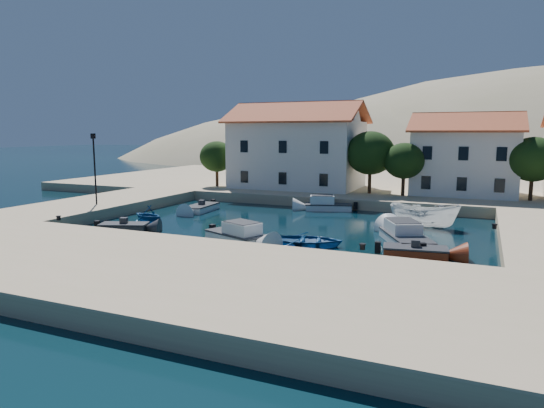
{
  "coord_description": "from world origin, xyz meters",
  "views": [
    {
      "loc": [
        13.74,
        -24.75,
        7.34
      ],
      "look_at": [
        -0.59,
        8.17,
        2.0
      ],
      "focal_mm": 32.0,
      "sensor_mm": 36.0,
      "label": 1
    }
  ],
  "objects_px": {
    "lamppost": "(94,162)",
    "cabin_cruiser_south": "(236,235)",
    "rowboat_south": "(306,246)",
    "cabin_cruiser_east": "(406,237)",
    "boat_east": "(424,227)",
    "building_left": "(298,144)",
    "building_mid": "(465,153)"
  },
  "relations": [
    {
      "from": "building_mid",
      "to": "cabin_cruiser_east",
      "type": "xyz_separation_m",
      "value": [
        -2.66,
        -21.38,
        -4.75
      ]
    },
    {
      "from": "building_left",
      "to": "boat_east",
      "type": "height_order",
      "value": "building_left"
    },
    {
      "from": "lamppost",
      "to": "cabin_cruiser_east",
      "type": "xyz_separation_m",
      "value": [
        26.84,
        -0.38,
        -4.28
      ]
    },
    {
      "from": "rowboat_south",
      "to": "cabin_cruiser_east",
      "type": "relative_size",
      "value": 0.8
    },
    {
      "from": "building_mid",
      "to": "boat_east",
      "type": "distance_m",
      "value": 15.95
    },
    {
      "from": "lamppost",
      "to": "cabin_cruiser_south",
      "type": "bearing_deg",
      "value": -14.83
    },
    {
      "from": "building_left",
      "to": "building_mid",
      "type": "xyz_separation_m",
      "value": [
        18.0,
        1.0,
        -0.71
      ]
    },
    {
      "from": "lamppost",
      "to": "rowboat_south",
      "type": "bearing_deg",
      "value": -9.83
    },
    {
      "from": "cabin_cruiser_south",
      "to": "boat_east",
      "type": "bearing_deg",
      "value": 66.28
    },
    {
      "from": "building_mid",
      "to": "cabin_cruiser_east",
      "type": "relative_size",
      "value": 1.78
    },
    {
      "from": "cabin_cruiser_south",
      "to": "building_mid",
      "type": "bearing_deg",
      "value": 85.41
    },
    {
      "from": "building_mid",
      "to": "lamppost",
      "type": "bearing_deg",
      "value": -144.55
    },
    {
      "from": "building_left",
      "to": "rowboat_south",
      "type": "xyz_separation_m",
      "value": [
        9.5,
        -23.64,
        -5.94
      ]
    },
    {
      "from": "building_left",
      "to": "cabin_cruiser_east",
      "type": "bearing_deg",
      "value": -53.02
    },
    {
      "from": "building_mid",
      "to": "cabin_cruiser_east",
      "type": "distance_m",
      "value": 22.06
    },
    {
      "from": "building_mid",
      "to": "building_left",
      "type": "bearing_deg",
      "value": -176.82
    },
    {
      "from": "building_mid",
      "to": "rowboat_south",
      "type": "height_order",
      "value": "building_mid"
    },
    {
      "from": "boat_east",
      "to": "building_left",
      "type": "bearing_deg",
      "value": 57.66
    },
    {
      "from": "building_mid",
      "to": "lamppost",
      "type": "xyz_separation_m",
      "value": [
        -29.5,
        -21.0,
        -0.47
      ]
    },
    {
      "from": "rowboat_south",
      "to": "cabin_cruiser_east",
      "type": "xyz_separation_m",
      "value": [
        5.85,
        3.26,
        0.48
      ]
    },
    {
      "from": "building_mid",
      "to": "lamppost",
      "type": "height_order",
      "value": "building_mid"
    },
    {
      "from": "building_left",
      "to": "boat_east",
      "type": "xyz_separation_m",
      "value": [
        15.78,
        -13.91,
        -5.94
      ]
    },
    {
      "from": "rowboat_south",
      "to": "boat_east",
      "type": "height_order",
      "value": "boat_east"
    },
    {
      "from": "rowboat_south",
      "to": "lamppost",
      "type": "bearing_deg",
      "value": 66.53
    },
    {
      "from": "lamppost",
      "to": "cabin_cruiser_east",
      "type": "height_order",
      "value": "lamppost"
    },
    {
      "from": "building_mid",
      "to": "boat_east",
      "type": "bearing_deg",
      "value": -98.47
    },
    {
      "from": "rowboat_south",
      "to": "cabin_cruiser_east",
      "type": "height_order",
      "value": "cabin_cruiser_east"
    },
    {
      "from": "cabin_cruiser_south",
      "to": "rowboat_south",
      "type": "height_order",
      "value": "cabin_cruiser_south"
    },
    {
      "from": "cabin_cruiser_east",
      "to": "building_mid",
      "type": "bearing_deg",
      "value": -32.78
    },
    {
      "from": "building_left",
      "to": "cabin_cruiser_east",
      "type": "height_order",
      "value": "building_left"
    },
    {
      "from": "rowboat_south",
      "to": "cabin_cruiser_east",
      "type": "distance_m",
      "value": 6.71
    },
    {
      "from": "cabin_cruiser_south",
      "to": "building_left",
      "type": "bearing_deg",
      "value": 124.1
    }
  ]
}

